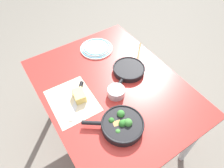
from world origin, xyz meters
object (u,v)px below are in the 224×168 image
at_px(wooden_spoon, 137,61).
at_px(cheese_block, 79,96).
at_px(grater_knife, 78,95).
at_px(prep_bowl_steel, 116,92).
at_px(dinner_plate_stack, 96,48).
at_px(skillet_eggs, 128,70).
at_px(skillet_broccoli, 122,124).

height_order(wooden_spoon, cheese_block, cheese_block).
relative_size(grater_knife, cheese_block, 2.33).
bearing_deg(wooden_spoon, cheese_block, -38.66).
relative_size(cheese_block, prep_bowl_steel, 0.92).
distance_m(wooden_spoon, prep_bowl_steel, 0.35).
distance_m(dinner_plate_stack, prep_bowl_steel, 0.48).
bearing_deg(skillet_eggs, wooden_spoon, 171.33).
bearing_deg(prep_bowl_steel, grater_knife, -121.68).
distance_m(skillet_eggs, grater_knife, 0.40).
bearing_deg(grater_knife, dinner_plate_stack, 176.28).
bearing_deg(prep_bowl_steel, wooden_spoon, 118.49).
bearing_deg(cheese_block, dinner_plate_stack, 136.84).
xyz_separation_m(cheese_block, dinner_plate_stack, (-0.36, 0.34, -0.01)).
bearing_deg(prep_bowl_steel, dinner_plate_stack, 164.82).
bearing_deg(skillet_eggs, cheese_block, -27.39).
bearing_deg(dinner_plate_stack, wooden_spoon, 31.07).
bearing_deg(wooden_spoon, skillet_broccoli, -2.74).
height_order(wooden_spoon, dinner_plate_stack, dinner_plate_stack).
height_order(skillet_broccoli, skillet_eggs, skillet_broccoli).
xyz_separation_m(grater_knife, dinner_plate_stack, (-0.33, 0.33, 0.00)).
bearing_deg(cheese_block, skillet_eggs, 92.35).
xyz_separation_m(dinner_plate_stack, prep_bowl_steel, (0.46, -0.13, 0.01)).
bearing_deg(grater_knife, wooden_spoon, 135.37).
bearing_deg(grater_knife, cheese_block, 35.79).
height_order(cheese_block, prep_bowl_steel, same).
height_order(grater_knife, prep_bowl_steel, prep_bowl_steel).
bearing_deg(wooden_spoon, prep_bowl_steel, -16.96).
relative_size(skillet_broccoli, grater_knife, 1.32).
height_order(skillet_broccoli, prep_bowl_steel, skillet_broccoli).
bearing_deg(wooden_spoon, skillet_eggs, -24.38).
relative_size(skillet_eggs, grater_knife, 1.47).
height_order(grater_knife, cheese_block, cheese_block).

